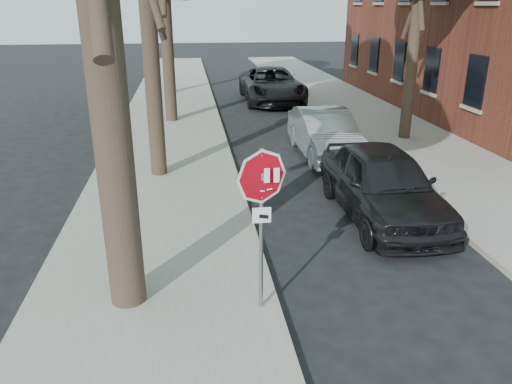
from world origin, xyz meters
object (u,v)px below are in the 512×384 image
(stop_sign, at_px, (262,200))
(car_d, at_px, (272,85))
(car_a, at_px, (383,183))
(car_b, at_px, (325,134))

(stop_sign, relative_size, car_d, 0.43)
(car_a, bearing_deg, car_b, 89.97)
(stop_sign, distance_m, car_d, 18.49)
(stop_sign, relative_size, car_b, 0.58)
(car_a, bearing_deg, car_d, 90.40)
(stop_sign, bearing_deg, car_d, 80.04)
(car_b, xyz_separation_m, car_d, (-0.11, 9.73, 0.10))
(stop_sign, xyz_separation_m, car_a, (3.30, 3.48, -1.13))
(car_b, height_order, car_d, car_d)
(car_a, relative_size, car_d, 0.79)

